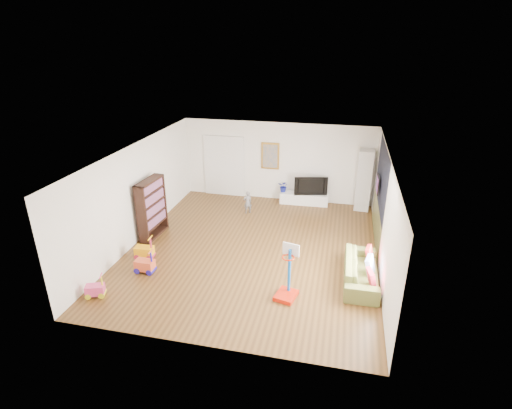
% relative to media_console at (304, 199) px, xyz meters
% --- Properties ---
extents(floor, '(6.50, 7.50, 0.00)m').
position_rel_media_console_xyz_m(floor, '(-0.99, -3.47, -0.19)').
color(floor, brown).
rests_on(floor, ground).
extents(ceiling, '(6.50, 7.50, 0.00)m').
position_rel_media_console_xyz_m(ceiling, '(-0.99, -3.47, 2.51)').
color(ceiling, white).
rests_on(ceiling, ground).
extents(wall_back, '(6.50, 0.00, 2.70)m').
position_rel_media_console_xyz_m(wall_back, '(-0.99, 0.28, 1.16)').
color(wall_back, white).
rests_on(wall_back, ground).
extents(wall_front, '(6.50, 0.00, 2.70)m').
position_rel_media_console_xyz_m(wall_front, '(-0.99, -7.22, 1.16)').
color(wall_front, silver).
rests_on(wall_front, ground).
extents(wall_left, '(0.00, 7.50, 2.70)m').
position_rel_media_console_xyz_m(wall_left, '(-4.24, -3.47, 1.16)').
color(wall_left, silver).
rests_on(wall_left, ground).
extents(wall_right, '(0.00, 7.50, 2.70)m').
position_rel_media_console_xyz_m(wall_right, '(2.26, -3.47, 1.16)').
color(wall_right, silver).
rests_on(wall_right, ground).
extents(navy_accent, '(0.01, 3.20, 1.70)m').
position_rel_media_console_xyz_m(navy_accent, '(2.25, -2.07, 1.66)').
color(navy_accent, black).
rests_on(navy_accent, wall_right).
extents(olive_wainscot, '(0.01, 3.20, 1.00)m').
position_rel_media_console_xyz_m(olive_wainscot, '(2.25, -2.07, 0.31)').
color(olive_wainscot, brown).
rests_on(olive_wainscot, wall_right).
extents(doorway, '(1.45, 0.06, 2.10)m').
position_rel_media_console_xyz_m(doorway, '(-2.89, 0.24, 0.86)').
color(doorway, white).
rests_on(doorway, ground).
extents(painting_back, '(0.62, 0.06, 0.92)m').
position_rel_media_console_xyz_m(painting_back, '(-1.24, 0.24, 1.36)').
color(painting_back, gold).
rests_on(painting_back, wall_back).
extents(artwork_right, '(0.04, 0.56, 0.46)m').
position_rel_media_console_xyz_m(artwork_right, '(2.18, -1.87, 1.36)').
color(artwork_right, '#7F3F8C').
rests_on(artwork_right, wall_right).
extents(media_console, '(1.63, 0.45, 0.38)m').
position_rel_media_console_xyz_m(media_console, '(0.00, 0.00, 0.00)').
color(media_console, white).
rests_on(media_console, ground).
extents(tall_cabinet, '(0.50, 0.50, 2.01)m').
position_rel_media_console_xyz_m(tall_cabinet, '(1.91, -0.02, 0.82)').
color(tall_cabinet, silver).
rests_on(tall_cabinet, ground).
extents(bookshelf, '(0.37, 1.17, 1.69)m').
position_rel_media_console_xyz_m(bookshelf, '(-3.95, -3.29, 0.66)').
color(bookshelf, black).
rests_on(bookshelf, ground).
extents(sofa, '(0.77, 1.96, 0.57)m').
position_rel_media_console_xyz_m(sofa, '(1.83, -4.38, 0.10)').
color(sofa, olive).
rests_on(sofa, ground).
extents(basketball_hoop, '(0.54, 0.61, 1.26)m').
position_rel_media_console_xyz_m(basketball_hoop, '(0.22, -5.40, 0.44)').
color(basketball_hoop, '#B91805').
rests_on(basketball_hoop, ground).
extents(ride_on_yellow, '(0.48, 0.32, 0.61)m').
position_rel_media_console_xyz_m(ride_on_yellow, '(-3.61, -4.54, 0.12)').
color(ride_on_yellow, '#FFAC0D').
rests_on(ride_on_yellow, ground).
extents(ride_on_orange, '(0.46, 0.29, 0.61)m').
position_rel_media_console_xyz_m(ride_on_orange, '(-3.29, -5.14, 0.11)').
color(ride_on_orange, '#E05530').
rests_on(ride_on_orange, ground).
extents(ride_on_pink, '(0.46, 0.37, 0.53)m').
position_rel_media_console_xyz_m(ride_on_pink, '(-3.90, -6.29, 0.08)').
color(ride_on_pink, '#F64689').
rests_on(ride_on_pink, ground).
extents(child, '(0.33, 0.30, 0.76)m').
position_rel_media_console_xyz_m(child, '(-1.69, -1.18, 0.19)').
color(child, slate).
rests_on(child, ground).
extents(tv, '(1.11, 0.40, 0.64)m').
position_rel_media_console_xyz_m(tv, '(0.20, -0.00, 0.51)').
color(tv, black).
rests_on(tv, media_console).
extents(vase_plant, '(0.42, 0.39, 0.40)m').
position_rel_media_console_xyz_m(vase_plant, '(-0.71, 0.00, 0.39)').
color(vase_plant, navy).
rests_on(vase_plant, media_console).
extents(pillow_left, '(0.18, 0.39, 0.38)m').
position_rel_media_console_xyz_m(pillow_left, '(2.01, -4.92, 0.26)').
color(pillow_left, '#D02A46').
rests_on(pillow_left, sofa).
extents(pillow_center, '(0.19, 0.43, 0.42)m').
position_rel_media_console_xyz_m(pillow_center, '(2.00, -4.39, 0.26)').
color(pillow_center, silver).
rests_on(pillow_center, sofa).
extents(pillow_right, '(0.16, 0.36, 0.34)m').
position_rel_media_console_xyz_m(pillow_right, '(2.01, -3.83, 0.26)').
color(pillow_right, '#AD1C1E').
rests_on(pillow_right, sofa).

